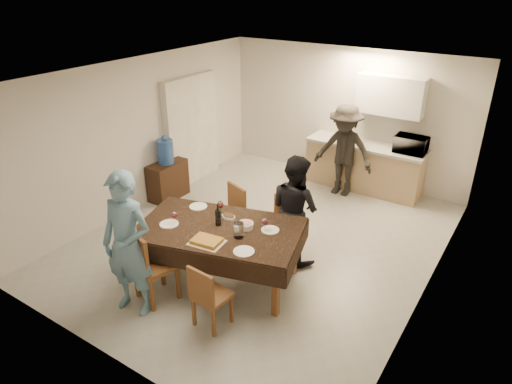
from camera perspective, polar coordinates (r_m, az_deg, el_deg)
floor at (r=7.30m, az=0.87°, el=-5.89°), size 5.00×6.00×0.02m
ceiling at (r=6.33m, az=1.03°, el=14.55°), size 5.00×6.00×0.02m
wall_back at (r=9.25m, az=11.08°, el=9.42°), size 5.00×0.02×2.60m
wall_front at (r=4.74m, az=-19.05°, el=-8.15°), size 5.00×0.02×2.60m
wall_left at (r=8.24m, az=-14.03°, el=7.09°), size 0.02×6.00×2.60m
wall_right at (r=5.89m, az=21.95°, el=-1.71°), size 0.02×6.00×2.60m
stub_partition at (r=9.07m, az=-8.04°, el=7.67°), size 0.15×1.40×2.10m
kitchen_base_cabinet at (r=9.05m, az=13.30°, el=2.98°), size 2.20×0.60×0.86m
kitchen_worktop at (r=8.89m, az=13.60°, el=5.68°), size 2.24×0.64×0.05m
upper_cabinet at (r=8.66m, az=16.48°, el=11.51°), size 1.20×0.34×0.70m
dining_table at (r=6.01m, az=-4.63°, el=-4.76°), size 2.38×1.76×0.83m
chair_near_left at (r=5.83m, az=-13.26°, el=-8.31°), size 0.58×0.59×0.56m
chair_near_right at (r=5.39m, az=-6.12°, el=-12.31°), size 0.42×0.42×0.46m
chair_far_left at (r=6.80m, az=-4.21°, el=-2.80°), size 0.56×0.57×0.52m
chair_far_right at (r=6.35m, az=2.29°, el=-4.81°), size 0.51×0.52×0.54m
console at (r=8.62m, az=-10.94°, el=1.44°), size 0.38×0.76×0.70m
water_jug at (r=8.40m, az=-11.27°, el=4.98°), size 0.29×0.29×0.44m
wine_bottle at (r=5.97m, az=-4.78°, el=-2.83°), size 0.08×0.08×0.31m
water_pitcher at (r=5.72m, az=-2.18°, el=-4.78°), size 0.13×0.13×0.20m
savoury_tart at (r=5.67m, az=-6.19°, el=-6.11°), size 0.45×0.36×0.05m
salad_bowl at (r=5.94m, az=-1.29°, el=-4.20°), size 0.20×0.20×0.08m
mushroom_dish at (r=6.20m, az=-3.44°, el=-3.10°), size 0.18×0.18×0.03m
wine_glass_a at (r=6.10m, az=-10.22°, el=-3.21°), size 0.08×0.08×0.18m
wine_glass_b at (r=5.84m, az=1.12°, el=-4.12°), size 0.08×0.08×0.19m
wine_glass_c at (r=6.25m, az=-4.46°, el=-1.98°), size 0.09×0.09×0.20m
plate_near_left at (r=6.14m, az=-10.81°, el=-3.96°), size 0.25×0.25×0.01m
plate_near_right at (r=5.47m, az=-1.53°, el=-7.45°), size 0.26×0.26×0.01m
plate_far_left at (r=6.52m, az=-7.23°, el=-1.80°), size 0.25×0.25×0.01m
plate_far_right at (r=5.90m, az=1.79°, el=-4.78°), size 0.23×0.23×0.01m
microwave at (r=8.62m, az=18.82°, el=5.63°), size 0.55×0.38×0.31m
person_near at (r=5.63m, az=-15.74°, el=-6.40°), size 0.74×0.56×1.85m
person_far at (r=6.51m, az=4.87°, el=-2.08°), size 0.93×0.81×1.61m
person_kitchen at (r=8.58m, az=10.93°, el=5.09°), size 1.12×0.64×1.74m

